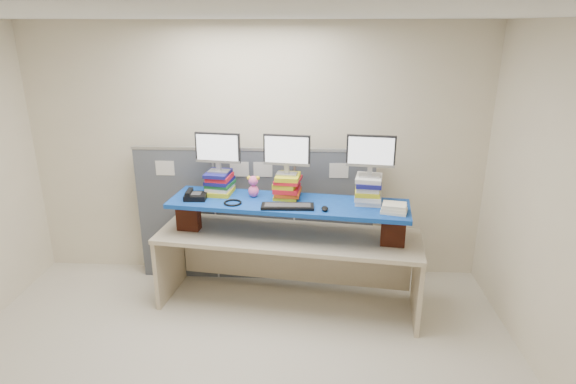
# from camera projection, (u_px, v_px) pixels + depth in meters

# --- Properties ---
(room) EXTENTS (5.00, 4.00, 2.80)m
(room) POSITION_uv_depth(u_px,v_px,m) (224.00, 226.00, 3.40)
(room) COLOR beige
(room) RESTS_ON ground
(cubicle_partition) EXTENTS (2.60, 0.06, 1.53)m
(cubicle_partition) POSITION_uv_depth(u_px,v_px,m) (255.00, 215.00, 5.28)
(cubicle_partition) COLOR #444850
(cubicle_partition) RESTS_ON ground
(desk) EXTENTS (2.67, 1.09, 0.79)m
(desk) POSITION_uv_depth(u_px,v_px,m) (288.00, 249.00, 4.79)
(desk) COLOR #C5B496
(desk) RESTS_ON ground
(brick_pier_left) EXTENTS (0.24, 0.15, 0.30)m
(brick_pier_left) POSITION_uv_depth(u_px,v_px,m) (189.00, 215.00, 4.81)
(brick_pier_left) COLOR #622615
(brick_pier_left) RESTS_ON desk
(brick_pier_right) EXTENTS (0.24, 0.15, 0.30)m
(brick_pier_right) POSITION_uv_depth(u_px,v_px,m) (393.00, 230.00, 4.47)
(brick_pier_right) COLOR #622615
(brick_pier_right) RESTS_ON desk
(blue_board) EXTENTS (2.36, 0.87, 0.04)m
(blue_board) POSITION_uv_depth(u_px,v_px,m) (288.00, 204.00, 4.63)
(blue_board) COLOR navy
(blue_board) RESTS_ON brick_pier_left
(book_stack_left) EXTENTS (0.29, 0.34, 0.23)m
(book_stack_left) POSITION_uv_depth(u_px,v_px,m) (220.00, 183.00, 4.82)
(book_stack_left) COLOR gold
(book_stack_left) RESTS_ON blue_board
(book_stack_center) EXTENTS (0.29, 0.32, 0.24)m
(book_stack_center) POSITION_uv_depth(u_px,v_px,m) (287.00, 186.00, 4.71)
(book_stack_center) COLOR gold
(book_stack_center) RESTS_ON blue_board
(book_stack_right) EXTENTS (0.29, 0.33, 0.26)m
(book_stack_right) POSITION_uv_depth(u_px,v_px,m) (368.00, 190.00, 4.57)
(book_stack_right) COLOR silver
(book_stack_right) RESTS_ON blue_board
(monitor_left) EXTENTS (0.45, 0.15, 0.39)m
(monitor_left) POSITION_uv_depth(u_px,v_px,m) (218.00, 150.00, 4.71)
(monitor_left) COLOR #9E9EA3
(monitor_left) RESTS_ON book_stack_left
(monitor_center) EXTENTS (0.45, 0.15, 0.39)m
(monitor_center) POSITION_uv_depth(u_px,v_px,m) (287.00, 152.00, 4.59)
(monitor_center) COLOR #9E9EA3
(monitor_center) RESTS_ON book_stack_center
(monitor_right) EXTENTS (0.45, 0.15, 0.39)m
(monitor_right) POSITION_uv_depth(u_px,v_px,m) (371.00, 153.00, 4.45)
(monitor_right) COLOR #9E9EA3
(monitor_right) RESTS_ON book_stack_right
(keyboard) EXTENTS (0.49, 0.17, 0.03)m
(keyboard) POSITION_uv_depth(u_px,v_px,m) (288.00, 206.00, 4.47)
(keyboard) COLOR black
(keyboard) RESTS_ON blue_board
(mouse) EXTENTS (0.08, 0.12, 0.04)m
(mouse) POSITION_uv_depth(u_px,v_px,m) (325.00, 209.00, 4.41)
(mouse) COLOR black
(mouse) RESTS_ON blue_board
(desk_phone) EXTENTS (0.22, 0.20, 0.09)m
(desk_phone) POSITION_uv_depth(u_px,v_px,m) (195.00, 196.00, 4.69)
(desk_phone) COLOR black
(desk_phone) RESTS_ON blue_board
(headset) EXTENTS (0.21, 0.21, 0.02)m
(headset) POSITION_uv_depth(u_px,v_px,m) (233.00, 203.00, 4.58)
(headset) COLOR black
(headset) RESTS_ON blue_board
(plush_toy) EXTENTS (0.13, 0.09, 0.22)m
(plush_toy) POSITION_uv_depth(u_px,v_px,m) (253.00, 186.00, 4.73)
(plush_toy) COLOR pink
(plush_toy) RESTS_ON blue_board
(binder_stack) EXTENTS (0.26, 0.23, 0.08)m
(binder_stack) POSITION_uv_depth(u_px,v_px,m) (394.00, 208.00, 4.36)
(binder_stack) COLOR white
(binder_stack) RESTS_ON blue_board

